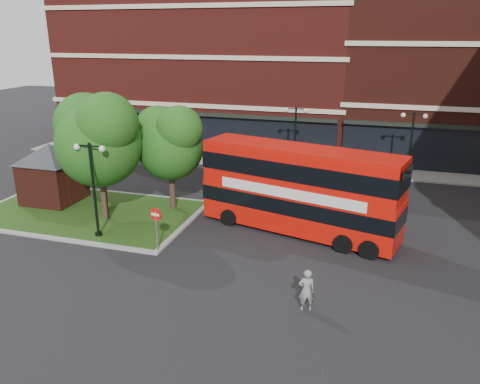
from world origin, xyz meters
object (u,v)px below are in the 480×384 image
(bus, at_px, (299,184))
(car_white, at_px, (314,161))
(woman, at_px, (307,290))
(car_silver, at_px, (242,158))

(bus, height_order, car_white, bus)
(woman, distance_m, car_white, 19.48)
(woman, relative_size, car_white, 0.40)
(woman, bearing_deg, bus, -95.91)
(bus, distance_m, car_white, 12.19)
(bus, height_order, car_silver, bus)
(car_white, bearing_deg, bus, -169.12)
(car_white, bearing_deg, woman, -165.92)
(car_white, bearing_deg, car_silver, 106.01)
(bus, bearing_deg, car_silver, 134.41)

